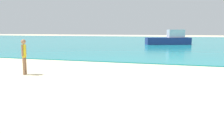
# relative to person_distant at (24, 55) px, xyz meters

# --- Properties ---
(water) EXTENTS (160.00, 60.00, 0.06)m
(water) POSITION_rel_person_distant_xyz_m (5.45, 35.07, -0.86)
(water) COLOR teal
(water) RESTS_ON ground
(person_distant) EXTENTS (0.21, 0.36, 1.57)m
(person_distant) POSITION_rel_person_distant_xyz_m (0.00, 0.00, 0.00)
(person_distant) COLOR #936B4C
(person_distant) RESTS_ON ground
(boat_far) EXTENTS (6.09, 3.84, 1.98)m
(boat_far) POSITION_rel_person_distant_xyz_m (4.34, 24.51, -0.15)
(boat_far) COLOR navy
(boat_far) RESTS_ON water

